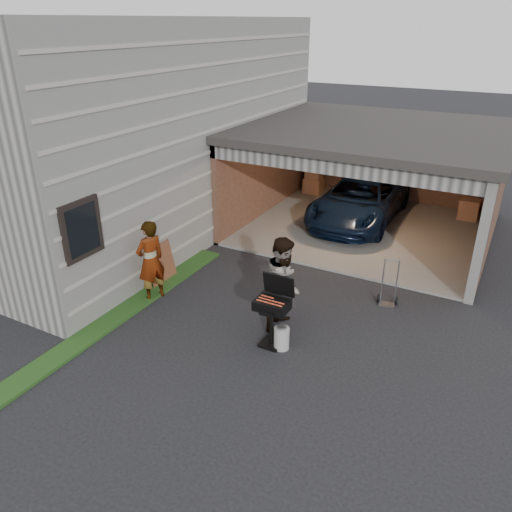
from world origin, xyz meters
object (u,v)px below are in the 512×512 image
at_px(minivan, 359,202).
at_px(man, 284,283).
at_px(plywood_panel, 162,264).
at_px(bbq_grill, 273,307).
at_px(woman, 151,261).
at_px(propane_tank, 282,338).
at_px(hand_truck, 388,296).

bearing_deg(minivan, man, -86.73).
distance_m(minivan, plywood_panel, 6.33).
relative_size(bbq_grill, plywood_panel, 1.49).
xyz_separation_m(bbq_grill, plywood_panel, (-3.30, 0.98, -0.35)).
xyz_separation_m(minivan, woman, (-2.47, -6.38, 0.26)).
distance_m(man, propane_tank, 1.05).
xyz_separation_m(man, plywood_panel, (-3.20, 0.32, -0.49)).
bearing_deg(man, minivan, -3.28).
bearing_deg(bbq_grill, woman, 174.48).
distance_m(minivan, propane_tank, 6.75).
relative_size(plywood_panel, hand_truck, 0.88).
xyz_separation_m(man, hand_truck, (1.59, 1.77, -0.73)).
bearing_deg(propane_tank, woman, 174.22).
height_order(bbq_grill, plywood_panel, bbq_grill).
bearing_deg(minivan, bbq_grill, -86.28).
xyz_separation_m(man, propane_tank, (0.31, -0.70, -0.72)).
bearing_deg(woman, man, 113.55).
bearing_deg(hand_truck, man, -142.18).
bearing_deg(bbq_grill, minivan, 94.52).
height_order(minivan, plywood_panel, minivan).
relative_size(man, propane_tank, 4.39).
height_order(bbq_grill, propane_tank, bbq_grill).
bearing_deg(minivan, hand_truck, -65.36).
relative_size(woman, bbq_grill, 1.32).
relative_size(minivan, bbq_grill, 3.37).
height_order(bbq_grill, hand_truck, bbq_grill).
height_order(man, hand_truck, man).
bearing_deg(hand_truck, minivan, 105.20).
xyz_separation_m(propane_tank, hand_truck, (1.28, 2.47, -0.02)).
distance_m(woman, man, 2.92).
bearing_deg(hand_truck, bbq_grill, -131.70).
distance_m(woman, bbq_grill, 3.02).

